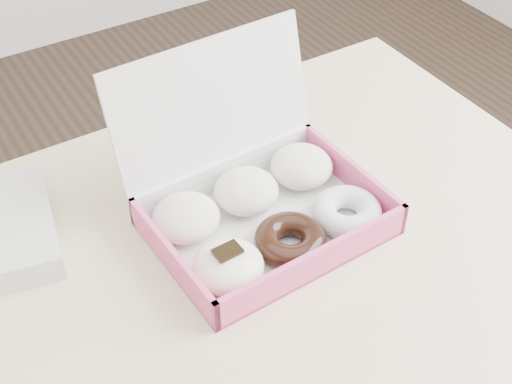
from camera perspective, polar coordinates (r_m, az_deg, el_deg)
table at (r=0.87m, az=-5.92°, el=-14.60°), size 1.20×0.80×0.75m
donut_box at (r=0.90m, az=0.16°, el=-0.95°), size 0.29×0.26×0.20m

